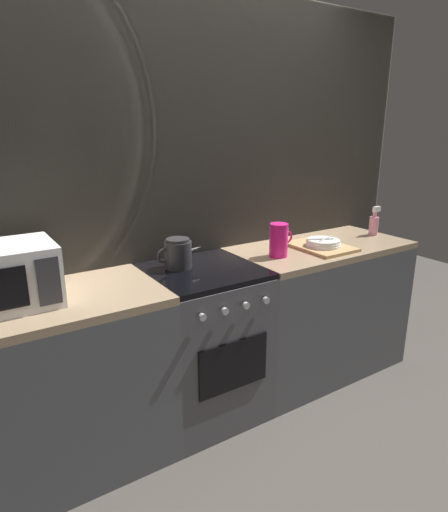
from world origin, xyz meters
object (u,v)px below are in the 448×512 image
Objects in this scene: kettle at (178,254)px; spray_bottle at (374,224)px; dish_pile at (322,245)px; stove_unit at (204,342)px; pitcher at (279,240)px.

kettle is 1.51m from spray_bottle.
kettle is 0.96m from dish_pile.
spray_bottle reaches higher than stove_unit.
pitcher is at bearing -4.62° from stove_unit.
spray_bottle reaches higher than dish_pile.
spray_bottle is at bearing 2.66° from pitcher.
pitcher reaches higher than dish_pile.
pitcher is 0.99× the size of spray_bottle.
kettle is (-0.10, 0.09, 0.53)m from stove_unit.
kettle is at bearing 171.11° from dish_pile.
stove_unit is 4.50× the size of pitcher.
dish_pile is 1.97× the size of spray_bottle.
pitcher is (0.50, -0.04, 0.55)m from stove_unit.
stove_unit is at bearing 175.38° from pitcher.
spray_bottle is (1.41, 0.00, 0.53)m from stove_unit.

